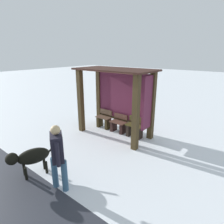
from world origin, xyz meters
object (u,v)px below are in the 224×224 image
object	(u,v)px
bench_left_inside	(104,121)
dog	(30,157)
bench_center_inside	(118,125)
person_walking	(58,153)
bus_shelter	(120,93)
bench_right_inside	(135,129)

from	to	relation	value
bench_left_inside	dog	size ratio (longest dim) A/B	0.64
bench_left_inside	bench_center_inside	world-z (taller)	bench_left_inside
dog	person_walking	bearing A→B (deg)	8.65
bus_shelter	person_walking	xyz separation A→B (m)	(0.81, -3.48, -0.69)
person_walking	dog	distance (m)	1.09
bus_shelter	dog	distance (m)	3.80
bus_shelter	dog	bearing A→B (deg)	-92.93
bench_left_inside	dog	distance (m)	3.77
bench_center_inside	person_walking	world-z (taller)	person_walking
bench_left_inside	person_walking	size ratio (longest dim) A/B	0.47
person_walking	bus_shelter	bearing A→B (deg)	103.15
bench_left_inside	person_walking	distance (m)	3.98
bench_center_inside	dog	bearing A→B (deg)	-91.24
bus_shelter	person_walking	size ratio (longest dim) A/B	1.84
bench_right_inside	person_walking	xyz separation A→B (m)	(0.15, -3.55, 0.62)
dog	bench_left_inside	bearing A→B (deg)	100.51
bus_shelter	bench_center_inside	size ratio (longest dim) A/B	4.07
bus_shelter	bench_center_inside	bearing A→B (deg)	148.15
bench_center_inside	person_walking	xyz separation A→B (m)	(0.92, -3.55, 0.65)
bus_shelter	dog	xyz separation A→B (m)	(-0.19, -3.64, -1.10)
bench_right_inside	dog	xyz separation A→B (m)	(-0.85, -3.70, 0.22)
bench_right_inside	person_walking	distance (m)	3.61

